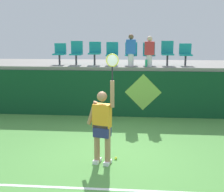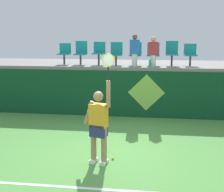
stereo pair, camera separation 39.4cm
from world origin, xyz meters
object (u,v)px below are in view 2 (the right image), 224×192
tennis_ball (113,158)px  spectator_0 (135,50)px  stadium_chair_0 (65,52)px  stadium_chair_7 (190,53)px  stadium_chair_1 (81,52)px  stadium_chair_5 (153,53)px  spectator_1 (153,51)px  stadium_chair_4 (135,53)px  stadium_chair_6 (172,52)px  stadium_chair_3 (116,53)px  tennis_player (99,123)px  stadium_chair_2 (99,52)px  water_bottle (150,63)px

tennis_ball → spectator_0: spectator_0 is taller
stadium_chair_0 → stadium_chair_7: 4.63m
stadium_chair_0 → stadium_chair_1: stadium_chair_1 is taller
stadium_chair_5 → spectator_1: bearing=-90.0°
tennis_ball → stadium_chair_4: size_ratio=0.08×
stadium_chair_1 → stadium_chair_4: (2.04, -0.00, -0.02)m
stadium_chair_5 → stadium_chair_6: size_ratio=0.93×
stadium_chair_4 → stadium_chair_5: (0.65, -0.00, -0.00)m
stadium_chair_1 → stadium_chair_3: (1.33, -0.00, -0.02)m
tennis_player → spectator_1: bearing=75.4°
stadium_chair_3 → stadium_chair_6: stadium_chair_6 is taller
tennis_ball → stadium_chair_2: size_ratio=0.08×
stadium_chair_7 → stadium_chair_2: bearing=180.0°
water_bottle → stadium_chair_7: 1.57m
water_bottle → stadium_chair_4: bearing=132.3°
tennis_ball → spectator_1: 4.85m
water_bottle → stadium_chair_4: 0.87m
stadium_chair_6 → stadium_chair_7: stadium_chair_6 is taller
stadium_chair_4 → tennis_player: bearing=-95.9°
stadium_chair_7 → stadium_chair_4: bearing=179.8°
spectator_1 → spectator_0: bearing=-180.0°
water_bottle → stadium_chair_7: (1.42, 0.59, 0.32)m
stadium_chair_3 → stadium_chair_5: size_ratio=1.02×
stadium_chair_3 → stadium_chair_5: (1.35, -0.00, -0.01)m
stadium_chair_1 → stadium_chair_4: bearing=-0.1°
stadium_chair_7 → spectator_0: (-1.96, -0.42, 0.14)m
stadium_chair_1 → stadium_chair_7: (4.00, -0.01, -0.03)m
stadium_chair_2 → spectator_1: spectator_1 is taller
stadium_chair_4 → stadium_chair_7: stadium_chair_4 is taller
stadium_chair_5 → stadium_chair_4: bearing=179.9°
stadium_chair_0 → stadium_chair_5: (3.32, 0.01, 0.00)m
tennis_player → stadium_chair_2: stadium_chair_2 is taller
stadium_chair_7 → tennis_ball: bearing=-115.3°
tennis_ball → stadium_chair_5: 5.19m
stadium_chair_2 → spectator_1: size_ratio=0.80×
water_bottle → stadium_chair_7: bearing=22.5°
stadium_chair_6 → spectator_0: 1.39m
tennis_ball → stadium_chair_0: 5.66m
stadium_chair_0 → stadium_chair_3: bearing=0.2°
tennis_ball → spectator_0: 4.80m
spectator_1 → stadium_chair_2: bearing=168.1°
stadium_chair_0 → stadium_chair_7: size_ratio=1.00×
tennis_player → spectator_0: bearing=83.5°
spectator_0 → spectator_1: spectator_0 is taller
stadium_chair_0 → stadium_chair_1: (0.63, 0.01, 0.03)m
stadium_chair_1 → stadium_chair_6: stadium_chair_6 is taller
stadium_chair_5 → stadium_chair_6: stadium_chair_6 is taller
stadium_chair_3 → stadium_chair_6: 2.02m
spectator_0 → stadium_chair_2: bearing=162.6°
tennis_ball → stadium_chair_3: bearing=95.9°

